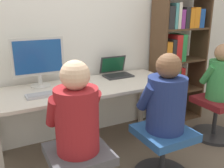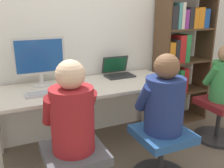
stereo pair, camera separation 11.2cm
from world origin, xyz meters
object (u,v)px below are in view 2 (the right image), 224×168
desktop_monitor (40,60)px  person_near_shelf (224,77)px  office_chair_right (161,152)px  bookshelf (179,58)px  keyboard (51,93)px  person_at_monitor (72,112)px  office_chair_side (219,117)px  laptop (118,72)px  person_at_laptop (164,99)px

desktop_monitor → person_near_shelf: (1.88, -0.63, -0.23)m
desktop_monitor → office_chair_right: desktop_monitor is taller
bookshelf → keyboard: bearing=-170.6°
person_at_monitor → office_chair_side: (1.83, 0.29, -0.51)m
person_near_shelf → bookshelf: bearing=104.4°
person_at_monitor → bookshelf: size_ratio=0.41×
office_chair_right → desktop_monitor: bearing=131.2°
office_chair_right → office_chair_side: bearing=17.3°
desktop_monitor → laptop: desktop_monitor is taller
laptop → keyboard: size_ratio=0.72×
bookshelf → person_at_monitor: bearing=-152.0°
keyboard → laptop: bearing=20.4°
office_chair_side → person_near_shelf: 0.49m
laptop → person_at_monitor: size_ratio=0.47×
office_chair_right → person_at_laptop: bearing=90.0°
desktop_monitor → person_at_laptop: (0.84, -0.95, -0.23)m
office_chair_side → person_near_shelf: (0.00, 0.00, 0.49)m
office_chair_right → bookshelf: bearing=46.1°
laptop → office_chair_right: (-0.04, -0.96, -0.51)m
desktop_monitor → keyboard: desktop_monitor is taller
laptop → person_at_laptop: size_ratio=0.48×
desktop_monitor → person_at_laptop: bearing=-48.7°
desktop_monitor → office_chair_side: (1.88, -0.63, -0.72)m
keyboard → bookshelf: 1.73m
keyboard → office_chair_right: size_ratio=0.88×
person_at_monitor → person_near_shelf: 1.85m
laptop → person_at_laptop: 0.96m
office_chair_right → bookshelf: bookshelf is taller
desktop_monitor → bookshelf: bookshelf is taller
laptop → person_near_shelf: (1.01, -0.63, -0.01)m
person_near_shelf → office_chair_right: bearing=-162.5°
desktop_monitor → laptop: size_ratio=1.59×
office_chair_right → person_at_laptop: person_at_laptop is taller
laptop → office_chair_side: size_ratio=0.63×
keyboard → bookshelf: bookshelf is taller
keyboard → office_chair_side: 1.94m
office_chair_side → person_at_monitor: bearing=-171.0°
person_near_shelf → keyboard: bearing=170.4°
person_at_laptop → person_near_shelf: person_at_laptop is taller
person_at_laptop → office_chair_side: person_at_laptop is taller
person_near_shelf → office_chair_side: bearing=-90.0°
person_at_monitor → person_near_shelf: size_ratio=1.07×
person_at_monitor → person_at_laptop: (0.78, -0.03, -0.01)m
laptop → bookshelf: size_ratio=0.19×
office_chair_right → bookshelf: (0.89, 0.93, 0.60)m
laptop → bookshelf: bookshelf is taller
office_chair_right → bookshelf: size_ratio=0.31×
desktop_monitor → laptop: 0.90m
laptop → person_near_shelf: person_near_shelf is taller
person_at_laptop → bookshelf: bookshelf is taller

